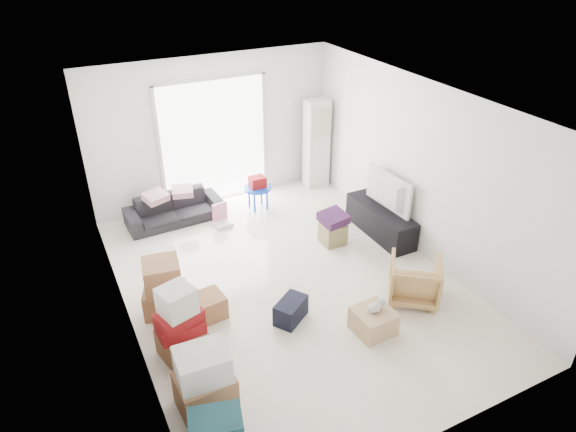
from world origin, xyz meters
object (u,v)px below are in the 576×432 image
(sofa, at_px, (174,205))
(ac_tower, at_px, (316,144))
(armchair, at_px, (415,278))
(ottoman, at_px, (333,233))
(tv_console, at_px, (380,221))
(wood_crate, at_px, (373,321))
(kids_table, at_px, (258,186))
(television, at_px, (382,205))

(sofa, bearing_deg, ac_tower, 0.72)
(armchair, distance_m, ottoman, 1.77)
(tv_console, xyz_separation_m, ottoman, (-0.86, 0.11, -0.06))
(sofa, height_order, ottoman, sofa)
(ac_tower, bearing_deg, wood_crate, -109.54)
(ottoman, relative_size, wood_crate, 0.77)
(sofa, bearing_deg, tv_console, -35.73)
(sofa, xyz_separation_m, kids_table, (1.51, -0.22, 0.13))
(television, bearing_deg, wood_crate, 139.48)
(armchair, distance_m, wood_crate, 0.95)
(television, xyz_separation_m, ottoman, (-0.86, 0.11, -0.37))
(television, bearing_deg, sofa, 53.58)
(tv_console, distance_m, kids_table, 2.30)
(television, bearing_deg, kids_table, 37.09)
(television, relative_size, armchair, 1.54)
(tv_console, bearing_deg, armchair, -110.44)
(kids_table, relative_size, wood_crate, 1.33)
(ac_tower, relative_size, kids_table, 2.77)
(sofa, bearing_deg, television, -35.73)
(armchair, bearing_deg, ottoman, -44.18)
(tv_console, height_order, ottoman, tv_console)
(ac_tower, distance_m, wood_crate, 4.37)
(tv_console, relative_size, sofa, 0.88)
(television, xyz_separation_m, kids_table, (-1.47, 1.76, -0.11))
(tv_console, distance_m, television, 0.31)
(kids_table, bearing_deg, tv_console, -50.02)
(television, height_order, armchair, armchair)
(ac_tower, bearing_deg, ottoman, -112.01)
(sofa, distance_m, ottoman, 2.82)
(ac_tower, bearing_deg, sofa, -177.07)
(armchair, relative_size, wood_crate, 1.44)
(ac_tower, distance_m, tv_console, 2.22)
(tv_console, height_order, armchair, armchair)
(ottoman, height_order, wood_crate, ottoman)
(kids_table, height_order, wood_crate, kids_table)
(wood_crate, bearing_deg, tv_console, 52.37)
(tv_console, bearing_deg, ottoman, 172.42)
(ottoman, bearing_deg, kids_table, 110.38)
(tv_console, xyz_separation_m, television, (0.00, 0.00, 0.31))
(ottoman, bearing_deg, television, -7.58)
(ac_tower, distance_m, armchair, 3.84)
(tv_console, height_order, sofa, sofa)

